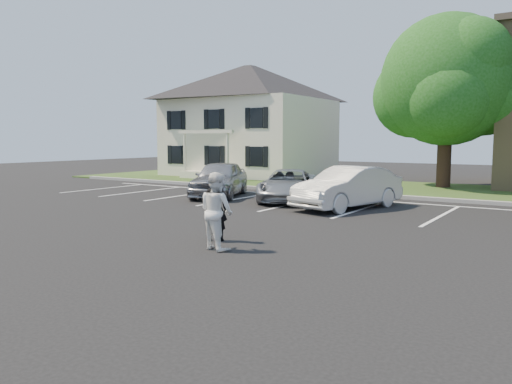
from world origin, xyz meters
TOP-DOWN VIEW (x-y plane):
  - ground_plane at (0.00, 0.00)m, footprint 90.00×90.00m
  - curb at (0.00, 12.00)m, footprint 40.00×0.30m
  - grass_strip at (0.00, 16.00)m, footprint 44.00×8.00m
  - stall_lines at (1.40, 8.95)m, footprint 34.00×5.36m
  - house at (-13.00, 19.97)m, footprint 10.30×9.22m
  - tree at (0.73, 17.73)m, footprint 7.80×7.20m
  - man_black_suit at (-0.97, 0.62)m, footprint 0.72×0.66m
  - man_white_shirt at (-0.35, -0.13)m, footprint 1.02×0.89m
  - car_silver_west at (-6.82, 8.44)m, footprint 3.53×5.01m
  - car_silver_minivan at (-3.45, 8.71)m, footprint 3.81×5.15m
  - car_white_sedan at (-0.53, 7.94)m, footprint 2.83×4.93m

SIDE VIEW (x-z plane):
  - ground_plane at x=0.00m, z-range 0.00..0.00m
  - stall_lines at x=1.40m, z-range 0.00..0.01m
  - grass_strip at x=0.00m, z-range 0.00..0.08m
  - curb at x=0.00m, z-range 0.00..0.15m
  - car_silver_minivan at x=-3.45m, z-range 0.00..1.30m
  - car_white_sedan at x=-0.53m, z-range 0.00..1.54m
  - car_silver_west at x=-6.82m, z-range 0.00..1.58m
  - man_black_suit at x=-0.97m, z-range 0.00..1.65m
  - man_white_shirt at x=-0.35m, z-range 0.00..1.79m
  - house at x=-13.00m, z-range 0.03..7.63m
  - tree at x=0.73m, z-range 0.95..9.75m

